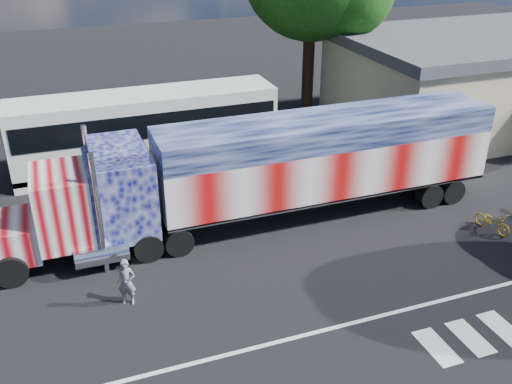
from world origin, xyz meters
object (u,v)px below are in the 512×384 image
object	(u,v)px
coach_bus	(146,129)
semi_truck	(266,170)
bicycle	(493,221)
woman	(126,282)

from	to	relation	value
coach_bus	semi_truck	bearing A→B (deg)	-65.30
semi_truck	coach_bus	size ratio (longest dim) A/B	1.68
coach_bus	bicycle	world-z (taller)	coach_bus
bicycle	coach_bus	bearing A→B (deg)	122.72
semi_truck	coach_bus	bearing A→B (deg)	114.70
coach_bus	bicycle	distance (m)	16.12
semi_truck	woman	size ratio (longest dim) A/B	13.07
woman	bicycle	bearing A→B (deg)	20.77
coach_bus	bicycle	bearing A→B (deg)	-43.79
coach_bus	bicycle	xyz separation A→B (m)	(11.59, -11.11, -1.49)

